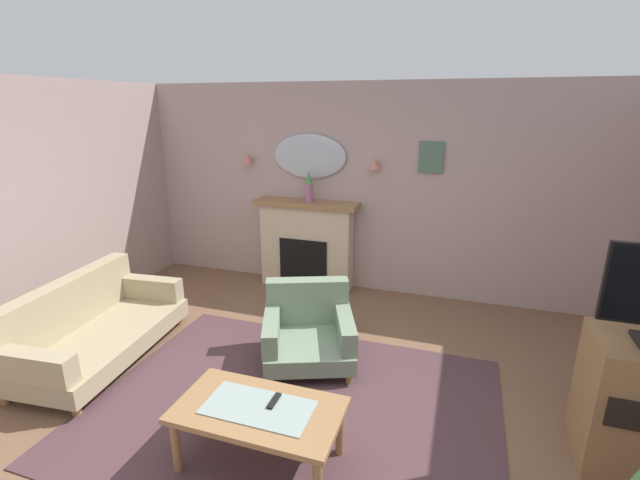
% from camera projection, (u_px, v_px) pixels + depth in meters
% --- Properties ---
extents(floor, '(6.98, 6.54, 0.10)m').
position_uv_depth(floor, '(283.00, 429.00, 3.38)').
color(floor, brown).
rests_on(floor, ground).
extents(wall_back, '(6.98, 0.10, 2.61)m').
position_uv_depth(wall_back, '(368.00, 190.00, 5.54)').
color(wall_back, '#B29993').
rests_on(wall_back, ground).
extents(patterned_rug, '(3.20, 2.40, 0.01)m').
position_uv_depth(patterned_rug, '(293.00, 407.00, 3.55)').
color(patterned_rug, '#4C3338').
rests_on(patterned_rug, ground).
extents(fireplace, '(1.36, 0.36, 1.16)m').
position_uv_depth(fireplace, '(306.00, 245.00, 5.79)').
color(fireplace, beige).
rests_on(fireplace, ground).
extents(mantel_vase_left, '(0.10, 0.10, 0.39)m').
position_uv_depth(mantel_vase_left, '(309.00, 187.00, 5.51)').
color(mantel_vase_left, '#9E6084').
rests_on(mantel_vase_left, fireplace).
extents(wall_mirror, '(0.96, 0.06, 0.56)m').
position_uv_depth(wall_mirror, '(309.00, 156.00, 5.58)').
color(wall_mirror, '#B2BCC6').
extents(wall_sconce_left, '(0.14, 0.14, 0.14)m').
position_uv_depth(wall_sconce_left, '(248.00, 158.00, 5.80)').
color(wall_sconce_left, '#D17066').
extents(wall_sconce_right, '(0.14, 0.14, 0.14)m').
position_uv_depth(wall_sconce_right, '(375.00, 164.00, 5.29)').
color(wall_sconce_right, '#D17066').
extents(framed_picture, '(0.28, 0.03, 0.36)m').
position_uv_depth(framed_picture, '(431.00, 157.00, 5.12)').
color(framed_picture, '#4C6B56').
extents(coffee_table, '(1.10, 0.60, 0.45)m').
position_uv_depth(coffee_table, '(259.00, 415.00, 2.90)').
color(coffee_table, olive).
rests_on(coffee_table, ground).
extents(tv_remote, '(0.04, 0.16, 0.02)m').
position_uv_depth(tv_remote, '(274.00, 401.00, 2.93)').
color(tv_remote, black).
rests_on(tv_remote, coffee_table).
extents(floral_couch, '(1.02, 1.78, 0.76)m').
position_uv_depth(floral_couch, '(91.00, 326.00, 4.19)').
color(floral_couch, tan).
rests_on(floral_couch, ground).
extents(armchair_by_coffee_table, '(1.04, 1.06, 0.71)m').
position_uv_depth(armchair_by_coffee_table, '(308.00, 329.00, 4.17)').
color(armchair_by_coffee_table, gray).
rests_on(armchair_by_coffee_table, ground).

